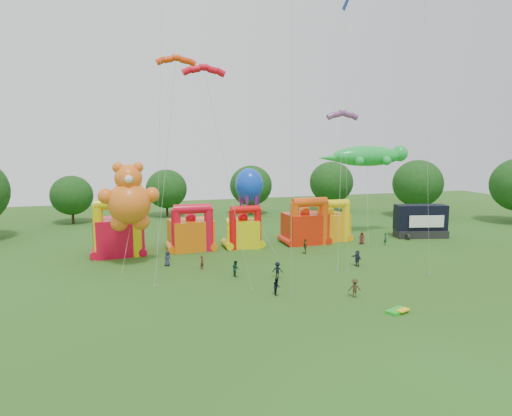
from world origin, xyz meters
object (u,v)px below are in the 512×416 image
object	(u,v)px
bouncy_castle_2	(243,231)
octopus_kite	(255,206)
teddy_bear_kite	(129,204)
spectator_0	(167,258)
gecko_kite	(367,185)
spectator_4	(305,246)
stage_trailer	(421,221)
bouncy_castle_0	(118,233)

from	to	relation	value
bouncy_castle_2	octopus_kite	bearing A→B (deg)	8.85
teddy_bear_kite	spectator_0	xyz separation A→B (m)	(3.99, -1.04, -6.32)
gecko_kite	spectator_4	bearing A→B (deg)	-154.47
teddy_bear_kite	spectator_4	xyz separation A→B (m)	(21.43, -0.10, -6.26)
bouncy_castle_2	octopus_kite	xyz separation A→B (m)	(1.70, 0.27, 3.32)
bouncy_castle_2	spectator_4	world-z (taller)	bouncy_castle_2
teddy_bear_kite	spectator_0	bearing A→B (deg)	-14.65
stage_trailer	gecko_kite	world-z (taller)	gecko_kite
spectator_4	octopus_kite	bearing A→B (deg)	-122.31
bouncy_castle_0	spectator_4	bearing A→B (deg)	-14.96
stage_trailer	spectator_0	xyz separation A→B (m)	(-37.99, -5.54, -1.47)
octopus_kite	spectator_4	xyz separation A→B (m)	(4.87, -6.10, -4.60)
bouncy_castle_2	spectator_0	bearing A→B (deg)	-148.09
bouncy_castle_2	spectator_4	xyz separation A→B (m)	(6.57, -5.83, -1.28)
bouncy_castle_0	spectator_0	world-z (taller)	bouncy_castle_0
gecko_kite	spectator_4	xyz separation A→B (m)	(-12.04, -5.75, -7.00)
teddy_bear_kite	spectator_4	size ratio (longest dim) A/B	6.33
bouncy_castle_0	teddy_bear_kite	distance (m)	7.58
bouncy_castle_0	octopus_kite	xyz separation A→B (m)	(17.93, 0.01, 2.79)
bouncy_castle_2	stage_trailer	size ratio (longest dim) A/B	0.73
gecko_kite	stage_trailer	bearing A→B (deg)	-7.71
bouncy_castle_2	gecko_kite	distance (m)	19.47
teddy_bear_kite	spectator_0	distance (m)	7.54
teddy_bear_kite	gecko_kite	size ratio (longest dim) A/B	0.81
bouncy_castle_2	octopus_kite	world-z (taller)	octopus_kite
teddy_bear_kite	octopus_kite	bearing A→B (deg)	19.89
bouncy_castle_0	bouncy_castle_2	distance (m)	16.23
bouncy_castle_0	stage_trailer	xyz separation A→B (m)	(43.34, -1.49, -0.41)
gecko_kite	octopus_kite	bearing A→B (deg)	178.82
bouncy_castle_0	spectator_0	xyz separation A→B (m)	(5.35, -7.03, -1.87)
teddy_bear_kite	bouncy_castle_2	bearing A→B (deg)	21.08
gecko_kite	spectator_4	world-z (taller)	gecko_kite
octopus_kite	gecko_kite	bearing A→B (deg)	-1.18
spectator_4	stage_trailer	bearing A→B (deg)	121.72
teddy_bear_kite	octopus_kite	xyz separation A→B (m)	(16.56, 5.99, -1.66)
teddy_bear_kite	gecko_kite	bearing A→B (deg)	9.57
stage_trailer	gecko_kite	size ratio (longest dim) A/B	0.54
bouncy_castle_2	octopus_kite	size ratio (longest dim) A/B	0.54
bouncy_castle_2	teddy_bear_kite	size ratio (longest dim) A/B	0.48
bouncy_castle_2	teddy_bear_kite	world-z (taller)	teddy_bear_kite
bouncy_castle_0	spectator_0	bearing A→B (deg)	-52.72
stage_trailer	teddy_bear_kite	bearing A→B (deg)	-173.89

